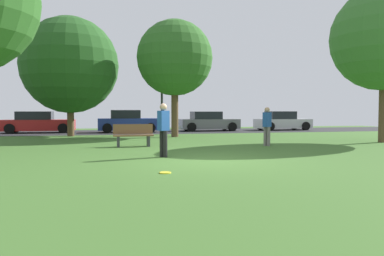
% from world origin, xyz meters
% --- Properties ---
extents(ground_plane, '(44.00, 44.00, 0.00)m').
position_xyz_m(ground_plane, '(0.00, 0.00, 0.00)').
color(ground_plane, '#3D6628').
extents(road_strip, '(44.00, 6.40, 0.01)m').
position_xyz_m(road_strip, '(0.00, 16.00, 0.00)').
color(road_strip, '#28282B').
rests_on(road_strip, ground_plane).
extents(oak_tree_right, '(4.19, 4.19, 6.48)m').
position_xyz_m(oak_tree_right, '(0.93, 10.28, 4.37)').
color(oak_tree_right, brown).
rests_on(oak_tree_right, ground_plane).
extents(birch_tree_lone, '(4.71, 4.71, 7.08)m').
position_xyz_m(birch_tree_lone, '(9.46, 4.41, 4.72)').
color(birch_tree_lone, brown).
rests_on(birch_tree_lone, ground_plane).
extents(oak_tree_left, '(5.46, 5.46, 6.77)m').
position_xyz_m(oak_tree_left, '(-4.77, 12.16, 4.04)').
color(oak_tree_left, brown).
rests_on(oak_tree_left, ground_plane).
extents(person_thrower, '(0.39, 0.35, 1.66)m').
position_xyz_m(person_thrower, '(-1.13, 1.22, 0.92)').
color(person_thrower, black).
rests_on(person_thrower, ground_plane).
extents(person_catcher, '(0.39, 0.35, 1.59)m').
position_xyz_m(person_catcher, '(3.58, 3.95, 0.87)').
color(person_catcher, slate).
rests_on(person_catcher, ground_plane).
extents(frisbee_disc, '(0.27, 0.27, 0.03)m').
position_xyz_m(frisbee_disc, '(-1.57, -1.80, 0.01)').
color(frisbee_disc, yellow).
rests_on(frisbee_disc, ground_plane).
extents(parked_car_red, '(4.59, 1.99, 1.42)m').
position_xyz_m(parked_car_red, '(-7.18, 16.31, 0.65)').
color(parked_car_red, '#B21E1E').
rests_on(parked_car_red, ground_plane).
extents(parked_car_blue, '(4.04, 1.94, 1.51)m').
position_xyz_m(parked_car_blue, '(-1.33, 15.63, 0.68)').
color(parked_car_blue, '#233893').
rests_on(parked_car_blue, ground_plane).
extents(parked_car_grey, '(4.28, 2.00, 1.41)m').
position_xyz_m(parked_car_grey, '(4.50, 16.08, 0.64)').
color(parked_car_grey, slate).
rests_on(parked_car_grey, ground_plane).
extents(parked_car_silver, '(4.10, 1.99, 1.42)m').
position_xyz_m(parked_car_silver, '(10.35, 15.99, 0.64)').
color(parked_car_silver, '#B7B7BC').
rests_on(parked_car_silver, ground_plane).
extents(park_bench, '(1.60, 0.45, 0.90)m').
position_xyz_m(park_bench, '(-1.77, 4.99, 0.46)').
color(park_bench, brown).
rests_on(park_bench, ground_plane).
extents(street_lamp_post, '(0.14, 0.14, 4.50)m').
position_xyz_m(street_lamp_post, '(0.51, 12.20, 2.25)').
color(street_lamp_post, '#2D2D33').
rests_on(street_lamp_post, ground_plane).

